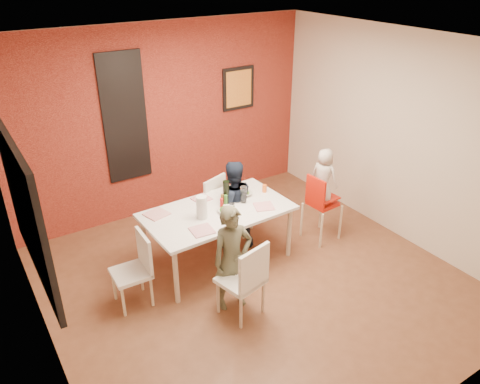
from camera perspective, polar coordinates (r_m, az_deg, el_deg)
ground at (r=5.66m, az=1.67°, el=-10.69°), size 4.50×4.50×0.00m
ceiling at (r=4.54m, az=2.15°, el=17.36°), size 4.50×4.50×0.02m
wall_back at (r=6.79m, az=-9.05°, el=8.60°), size 4.50×0.02×2.70m
wall_front at (r=3.61m, az=22.96°, el=-11.35°), size 4.50×0.02×2.70m
wall_left at (r=4.25m, az=-24.14°, el=-5.45°), size 0.02×4.50×2.70m
wall_right at (r=6.41m, az=18.82°, el=6.34°), size 0.02×4.50×2.70m
brick_accent_wall at (r=6.77m, az=-8.98°, el=8.56°), size 4.50×0.02×2.70m
picture_window_frame at (r=4.33m, az=-24.75°, el=-1.87°), size 0.05×1.70×1.30m
picture_window_pane at (r=4.33m, az=-24.56°, el=-1.82°), size 0.02×1.55×1.15m
glassblock_strip at (r=6.51m, az=-13.87°, el=8.72°), size 0.55×0.03×1.70m
glassblock_surround at (r=6.50m, az=-13.85°, el=8.71°), size 0.60×0.03×1.76m
art_print_frame at (r=7.21m, az=-0.21°, el=12.52°), size 0.54×0.03×0.64m
art_print_canvas at (r=7.20m, az=-0.14°, el=12.49°), size 0.44×0.01×0.54m
dining_table at (r=5.63m, az=-2.75°, el=-2.79°), size 1.78×1.03×0.73m
chair_near at (r=4.87m, az=0.76°, el=-10.40°), size 0.50×0.50×0.90m
chair_far at (r=6.18m, az=-2.28°, el=-1.75°), size 0.51×0.51×0.87m
chair_left at (r=5.21m, az=-12.48°, el=-8.78°), size 0.40×0.40×0.84m
high_chair at (r=6.22m, az=9.78°, el=-1.16°), size 0.42×0.42×0.94m
child_near at (r=4.96m, az=-0.93°, el=-8.11°), size 0.48×0.35×1.21m
child_far at (r=5.96m, az=-0.94°, el=-1.62°), size 0.66×0.56×1.20m
toddler at (r=6.08m, az=10.19°, el=1.89°), size 0.34×0.42×0.74m
plate_near_left at (r=5.20m, az=-4.65°, el=-4.68°), size 0.26×0.26×0.01m
plate_far_mid at (r=5.85m, az=-4.72°, el=-0.81°), size 0.24×0.24×0.01m
plate_near_right at (r=5.67m, az=2.95°, el=-1.76°), size 0.29×0.29×0.01m
plate_far_left at (r=5.58m, az=-10.13°, el=-2.66°), size 0.30×0.30×0.01m
salad_bowl_a at (r=5.54m, az=-1.74°, el=-2.24°), size 0.26×0.26×0.05m
salad_bowl_b at (r=5.92m, az=0.44°, el=-0.18°), size 0.23×0.23×0.05m
wine_bottle at (r=5.68m, az=-1.71°, el=-0.03°), size 0.08×0.08×0.30m
wine_glass_a at (r=5.39m, az=-0.98°, el=-2.30°), size 0.06×0.06×0.19m
wine_glass_b at (r=5.71m, az=0.43°, el=-0.31°), size 0.08×0.08×0.21m
paper_towel_roll at (r=5.38m, az=-4.69°, el=-1.88°), size 0.12×0.12×0.28m
condiment_red at (r=5.57m, az=-2.26°, el=-1.47°), size 0.04×0.04×0.15m
condiment_green at (r=5.65m, az=-1.75°, el=-1.05°), size 0.04×0.04×0.15m
condiment_brown at (r=5.67m, az=-2.17°, el=-0.96°), size 0.04×0.04×0.15m
sippy_cup at (r=6.00m, az=3.00°, el=0.43°), size 0.06×0.06×0.10m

